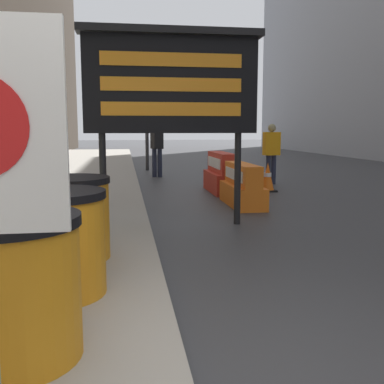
{
  "coord_description": "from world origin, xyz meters",
  "views": [
    {
      "loc": [
        -0.33,
        -2.05,
        1.45
      ],
      "look_at": [
        1.0,
        6.78,
        0.2
      ],
      "focal_mm": 42.0,
      "sensor_mm": 36.0,
      "label": 1
    }
  ],
  "objects_px": {
    "traffic_cone_near": "(268,177)",
    "jersey_barrier_orange_near": "(242,187)",
    "barrel_drum_foreground": "(10,288)",
    "traffic_light_near_curb": "(147,97)",
    "pedestrian_worker": "(157,142)",
    "pedestrian_passerby": "(271,149)",
    "barrel_drum_back": "(70,218)",
    "message_board": "(171,83)",
    "barrel_drum_middle": "(55,243)",
    "jersey_barrier_red_striped": "(221,175)"
  },
  "relations": [
    {
      "from": "traffic_cone_near",
      "to": "jersey_barrier_orange_near",
      "type": "bearing_deg",
      "value": -121.09
    },
    {
      "from": "barrel_drum_foreground",
      "to": "traffic_light_near_curb",
      "type": "xyz_separation_m",
      "value": [
        1.45,
        13.39,
        2.0
      ]
    },
    {
      "from": "traffic_light_near_curb",
      "to": "pedestrian_worker",
      "type": "relative_size",
      "value": 1.97
    },
    {
      "from": "barrel_drum_foreground",
      "to": "pedestrian_passerby",
      "type": "bearing_deg",
      "value": 63.24
    },
    {
      "from": "traffic_cone_near",
      "to": "pedestrian_worker",
      "type": "xyz_separation_m",
      "value": [
        -2.33,
        3.65,
        0.72
      ]
    },
    {
      "from": "barrel_drum_back",
      "to": "pedestrian_worker",
      "type": "height_order",
      "value": "pedestrian_worker"
    },
    {
      "from": "message_board",
      "to": "pedestrian_worker",
      "type": "xyz_separation_m",
      "value": [
        0.29,
        7.11,
        -1.06
      ]
    },
    {
      "from": "barrel_drum_back",
      "to": "traffic_light_near_curb",
      "type": "bearing_deg",
      "value": 83.21
    },
    {
      "from": "barrel_drum_back",
      "to": "traffic_light_near_curb",
      "type": "xyz_separation_m",
      "value": [
        1.36,
        11.38,
        2.0
      ]
    },
    {
      "from": "barrel_drum_middle",
      "to": "pedestrian_passerby",
      "type": "relative_size",
      "value": 0.52
    },
    {
      "from": "traffic_cone_near",
      "to": "message_board",
      "type": "bearing_deg",
      "value": -127.07
    },
    {
      "from": "barrel_drum_back",
      "to": "traffic_cone_near",
      "type": "bearing_deg",
      "value": 55.0
    },
    {
      "from": "jersey_barrier_red_striped",
      "to": "barrel_drum_back",
      "type": "bearing_deg",
      "value": -116.35
    },
    {
      "from": "pedestrian_worker",
      "to": "barrel_drum_back",
      "type": "bearing_deg",
      "value": 157.85
    },
    {
      "from": "barrel_drum_foreground",
      "to": "barrel_drum_back",
      "type": "height_order",
      "value": "same"
    },
    {
      "from": "barrel_drum_middle",
      "to": "pedestrian_passerby",
      "type": "bearing_deg",
      "value": 60.93
    },
    {
      "from": "barrel_drum_foreground",
      "to": "traffic_cone_near",
      "type": "relative_size",
      "value": 1.21
    },
    {
      "from": "barrel_drum_middle",
      "to": "pedestrian_worker",
      "type": "distance_m",
      "value": 10.3
    },
    {
      "from": "barrel_drum_foreground",
      "to": "pedestrian_worker",
      "type": "xyz_separation_m",
      "value": [
        1.64,
        11.19,
        0.49
      ]
    },
    {
      "from": "jersey_barrier_red_striped",
      "to": "traffic_cone_near",
      "type": "relative_size",
      "value": 2.42
    },
    {
      "from": "pedestrian_passerby",
      "to": "pedestrian_worker",
      "type": "bearing_deg",
      "value": -40.48
    },
    {
      "from": "message_board",
      "to": "pedestrian_passerby",
      "type": "height_order",
      "value": "message_board"
    },
    {
      "from": "traffic_cone_near",
      "to": "pedestrian_worker",
      "type": "bearing_deg",
      "value": 122.58
    },
    {
      "from": "barrel_drum_back",
      "to": "jersey_barrier_red_striped",
      "type": "relative_size",
      "value": 0.5
    },
    {
      "from": "barrel_drum_foreground",
      "to": "jersey_barrier_orange_near",
      "type": "relative_size",
      "value": 0.52
    },
    {
      "from": "barrel_drum_back",
      "to": "jersey_barrier_orange_near",
      "type": "height_order",
      "value": "barrel_drum_back"
    },
    {
      "from": "jersey_barrier_red_striped",
      "to": "pedestrian_worker",
      "type": "bearing_deg",
      "value": 109.09
    },
    {
      "from": "message_board",
      "to": "pedestrian_worker",
      "type": "height_order",
      "value": "message_board"
    },
    {
      "from": "message_board",
      "to": "traffic_cone_near",
      "type": "distance_m",
      "value": 4.7
    },
    {
      "from": "pedestrian_passerby",
      "to": "barrel_drum_back",
      "type": "bearing_deg",
      "value": 54.72
    },
    {
      "from": "message_board",
      "to": "pedestrian_passerby",
      "type": "relative_size",
      "value": 1.81
    },
    {
      "from": "barrel_drum_middle",
      "to": "message_board",
      "type": "height_order",
      "value": "message_board"
    },
    {
      "from": "barrel_drum_back",
      "to": "pedestrian_passerby",
      "type": "xyz_separation_m",
      "value": [
        4.42,
        6.94,
        0.37
      ]
    },
    {
      "from": "jersey_barrier_red_striped",
      "to": "pedestrian_worker",
      "type": "height_order",
      "value": "pedestrian_worker"
    },
    {
      "from": "barrel_drum_foreground",
      "to": "jersey_barrier_red_striped",
      "type": "xyz_separation_m",
      "value": [
        2.87,
        7.61,
        -0.16
      ]
    },
    {
      "from": "barrel_drum_back",
      "to": "jersey_barrier_red_striped",
      "type": "distance_m",
      "value": 6.25
    },
    {
      "from": "jersey_barrier_orange_near",
      "to": "jersey_barrier_red_striped",
      "type": "height_order",
      "value": "jersey_barrier_red_striped"
    },
    {
      "from": "traffic_light_near_curb",
      "to": "pedestrian_passerby",
      "type": "relative_size",
      "value": 2.22
    },
    {
      "from": "message_board",
      "to": "traffic_light_near_curb",
      "type": "bearing_deg",
      "value": 89.34
    },
    {
      "from": "barrel_drum_back",
      "to": "jersey_barrier_orange_near",
      "type": "relative_size",
      "value": 0.52
    },
    {
      "from": "barrel_drum_middle",
      "to": "jersey_barrier_red_striped",
      "type": "bearing_deg",
      "value": 67.23
    },
    {
      "from": "barrel_drum_foreground",
      "to": "jersey_barrier_orange_near",
      "type": "bearing_deg",
      "value": 63.36
    },
    {
      "from": "traffic_cone_near",
      "to": "pedestrian_passerby",
      "type": "distance_m",
      "value": 1.64
    },
    {
      "from": "message_board",
      "to": "jersey_barrier_red_striped",
      "type": "relative_size",
      "value": 1.73
    },
    {
      "from": "jersey_barrier_red_striped",
      "to": "message_board",
      "type": "bearing_deg",
      "value": -113.31
    },
    {
      "from": "barrel_drum_back",
      "to": "pedestrian_worker",
      "type": "relative_size",
      "value": 0.46
    },
    {
      "from": "barrel_drum_middle",
      "to": "traffic_cone_near",
      "type": "height_order",
      "value": "barrel_drum_middle"
    },
    {
      "from": "barrel_drum_middle",
      "to": "jersey_barrier_red_striped",
      "type": "distance_m",
      "value": 7.17
    },
    {
      "from": "traffic_light_near_curb",
      "to": "pedestrian_passerby",
      "type": "distance_m",
      "value": 5.63
    },
    {
      "from": "pedestrian_passerby",
      "to": "jersey_barrier_orange_near",
      "type": "bearing_deg",
      "value": 60.23
    }
  ]
}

